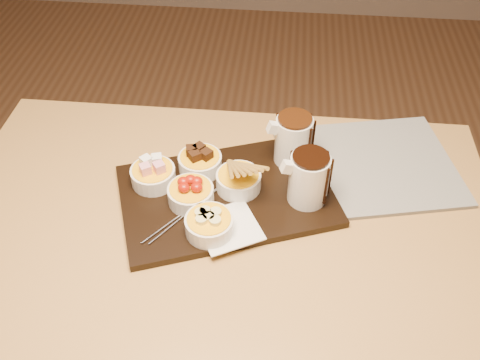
# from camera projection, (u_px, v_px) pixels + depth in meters

# --- Properties ---
(dining_table) EXTENTS (1.20, 0.80, 0.75)m
(dining_table) POSITION_uv_depth(u_px,v_px,m) (221.00, 253.00, 1.21)
(dining_table) COLOR #AD7F40
(dining_table) RESTS_ON ground
(serving_board) EXTENTS (0.54, 0.44, 0.02)m
(serving_board) POSITION_uv_depth(u_px,v_px,m) (227.00, 196.00, 1.19)
(serving_board) COLOR black
(serving_board) RESTS_ON dining_table
(napkin) EXTENTS (0.16, 0.16, 0.00)m
(napkin) POSITION_uv_depth(u_px,v_px,m) (228.00, 227.00, 1.11)
(napkin) COLOR white
(napkin) RESTS_ON serving_board
(bowl_marshmallows) EXTENTS (0.10, 0.10, 0.04)m
(bowl_marshmallows) POSITION_uv_depth(u_px,v_px,m) (153.00, 176.00, 1.19)
(bowl_marshmallows) COLOR silver
(bowl_marshmallows) RESTS_ON serving_board
(bowl_cake) EXTENTS (0.10, 0.10, 0.04)m
(bowl_cake) POSITION_uv_depth(u_px,v_px,m) (200.00, 163.00, 1.22)
(bowl_cake) COLOR silver
(bowl_cake) RESTS_ON serving_board
(bowl_strawberries) EXTENTS (0.10, 0.10, 0.04)m
(bowl_strawberries) POSITION_uv_depth(u_px,v_px,m) (191.00, 195.00, 1.15)
(bowl_strawberries) COLOR silver
(bowl_strawberries) RESTS_ON serving_board
(bowl_biscotti) EXTENTS (0.10, 0.10, 0.04)m
(bowl_biscotti) POSITION_uv_depth(u_px,v_px,m) (238.00, 181.00, 1.18)
(bowl_biscotti) COLOR silver
(bowl_biscotti) RESTS_ON serving_board
(bowl_bananas) EXTENTS (0.10, 0.10, 0.04)m
(bowl_bananas) POSITION_uv_depth(u_px,v_px,m) (209.00, 225.00, 1.09)
(bowl_bananas) COLOR silver
(bowl_bananas) RESTS_ON serving_board
(pitcher_dark_chocolate) EXTENTS (0.11, 0.11, 0.12)m
(pitcher_dark_chocolate) POSITION_uv_depth(u_px,v_px,m) (308.00, 179.00, 1.13)
(pitcher_dark_chocolate) COLOR silver
(pitcher_dark_chocolate) RESTS_ON serving_board
(pitcher_milk_chocolate) EXTENTS (0.11, 0.11, 0.12)m
(pitcher_milk_chocolate) POSITION_uv_depth(u_px,v_px,m) (293.00, 140.00, 1.22)
(pitcher_milk_chocolate) COLOR silver
(pitcher_milk_chocolate) RESTS_ON serving_board
(fondue_skewers) EXTENTS (0.22, 0.18, 0.01)m
(fondue_skewers) POSITION_uv_depth(u_px,v_px,m) (189.00, 209.00, 1.14)
(fondue_skewers) COLOR silver
(fondue_skewers) RESTS_ON serving_board
(newspaper) EXTENTS (0.46, 0.40, 0.01)m
(newspaper) POSITION_uv_depth(u_px,v_px,m) (367.00, 166.00, 1.26)
(newspaper) COLOR beige
(newspaper) RESTS_ON dining_table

